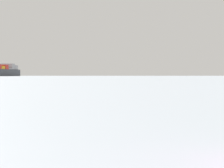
% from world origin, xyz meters
% --- Properties ---
extents(distant_headland, '(1258.93, 563.76, 54.87)m').
position_xyz_m(distant_headland, '(-65.15, 1526.83, 27.44)').
color(distant_headland, '#756B56').
rests_on(distant_headland, ground_plane).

